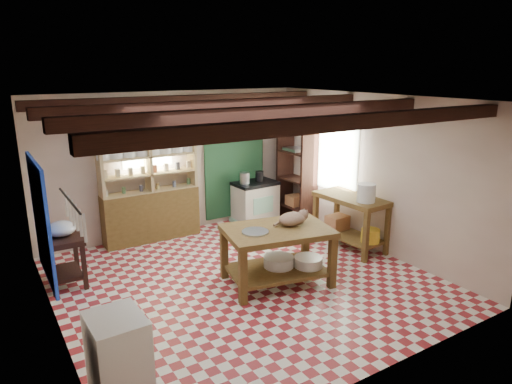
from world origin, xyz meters
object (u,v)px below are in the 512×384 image
work_table (277,256)px  white_cabinet (119,359)px  prep_table (65,260)px  cat (292,219)px  right_counter (350,222)px  stove (255,202)px

work_table → white_cabinet: bearing=-143.7°
prep_table → white_cabinet: (-0.02, -2.77, 0.06)m
prep_table → cat: size_ratio=1.80×
right_counter → prep_table: bearing=162.2°
stove → prep_table: bearing=-169.3°
right_counter → stove: bearing=104.5°
prep_table → cat: (2.83, -1.56, 0.55)m
work_table → white_cabinet: (-2.59, -1.21, 0.01)m
white_cabinet → right_counter: right_counter is taller
stove → prep_table: (-3.73, -0.88, -0.04)m
prep_table → white_cabinet: bearing=-89.3°
right_counter → cat: cat is taller
white_cabinet → cat: bearing=21.5°
work_table → right_counter: (1.81, 0.43, 0.04)m
prep_table → right_counter: size_ratio=0.58×
stove → cat: size_ratio=2.06×
stove → white_cabinet: bearing=-138.4°
work_table → right_counter: 1.86m
stove → white_cabinet: size_ratio=0.98×
work_table → prep_table: work_table is taller
work_table → right_counter: right_counter is taller
stove → prep_table: stove is taller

